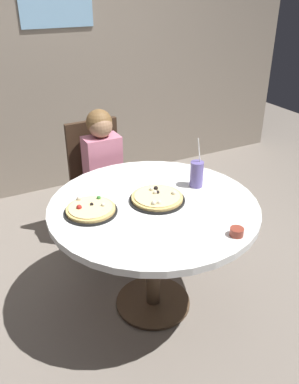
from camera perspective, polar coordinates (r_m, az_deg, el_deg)
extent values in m
plane|color=slate|center=(2.69, 0.51, -15.65)|extent=(8.00, 8.00, 0.00)
cube|color=gray|center=(3.82, -14.47, 21.18)|extent=(5.20, 0.12, 2.90)
cylinder|color=white|center=(2.25, 0.59, -2.11)|extent=(1.19, 1.19, 0.04)
cylinder|color=#4C3826|center=(2.45, 0.55, -9.49)|extent=(0.09, 0.09, 0.69)
cylinder|color=#4C3826|center=(2.68, 0.51, -15.50)|extent=(0.48, 0.48, 0.02)
cube|color=#382619|center=(3.04, -6.63, -0.14)|extent=(0.41, 0.41, 0.04)
cube|color=#382619|center=(3.08, -8.18, 5.52)|extent=(0.40, 0.05, 0.52)
cylinder|color=#382619|center=(2.97, -8.18, -6.07)|extent=(0.04, 0.04, 0.41)
cylinder|color=#382619|center=(3.08, -2.26, -4.43)|extent=(0.04, 0.04, 0.41)
cylinder|color=#382619|center=(3.25, -10.34, -3.05)|extent=(0.04, 0.04, 0.41)
cylinder|color=#382619|center=(3.34, -4.85, -1.65)|extent=(0.04, 0.04, 0.41)
cube|color=#3F4766|center=(3.02, -5.26, -4.84)|extent=(0.24, 0.32, 0.45)
cube|color=#CC728C|center=(2.92, -6.75, 3.85)|extent=(0.26, 0.16, 0.44)
sphere|color=#997051|center=(2.81, -7.09, 9.43)|extent=(0.17, 0.17, 0.17)
sphere|color=brown|center=(2.82, -7.27, 9.92)|extent=(0.18, 0.18, 0.18)
cylinder|color=black|center=(2.26, 1.10, -1.13)|extent=(0.32, 0.32, 0.01)
cylinder|color=#D8B266|center=(2.26, 1.10, -0.82)|extent=(0.29, 0.29, 0.02)
cylinder|color=beige|center=(2.25, 1.11, -0.57)|extent=(0.26, 0.26, 0.01)
sphere|color=beige|center=(2.27, 3.51, -0.14)|extent=(0.03, 0.03, 0.03)
sphere|color=beige|center=(2.17, 1.36, -1.54)|extent=(0.03, 0.03, 0.03)
sphere|color=black|center=(2.27, 1.16, -0.03)|extent=(0.02, 0.02, 0.02)
sphere|color=black|center=(2.32, 0.92, 0.55)|extent=(0.03, 0.03, 0.03)
sphere|color=beige|center=(2.31, 0.29, 0.40)|extent=(0.03, 0.03, 0.03)
sphere|color=beige|center=(2.27, 0.81, -0.06)|extent=(0.03, 0.03, 0.03)
sphere|color=beige|center=(2.16, 0.63, -1.62)|extent=(0.03, 0.03, 0.03)
cylinder|color=black|center=(2.17, -8.43, -2.78)|extent=(0.29, 0.29, 0.01)
cylinder|color=#D8B266|center=(2.17, -8.46, -2.46)|extent=(0.27, 0.27, 0.02)
cylinder|color=beige|center=(2.16, -8.48, -2.21)|extent=(0.24, 0.24, 0.01)
sphere|color=beige|center=(2.16, -6.69, -1.85)|extent=(0.02, 0.02, 0.02)
sphere|color=black|center=(2.18, -8.31, -1.75)|extent=(0.02, 0.02, 0.02)
sphere|color=beige|center=(2.24, -10.11, -0.93)|extent=(0.03, 0.03, 0.03)
sphere|color=#387F33|center=(2.23, -7.31, -0.83)|extent=(0.02, 0.02, 0.02)
sphere|color=#B2231E|center=(2.16, -10.09, -2.17)|extent=(0.03, 0.03, 0.03)
cylinder|color=#6659A5|center=(2.41, 6.80, 2.56)|extent=(0.08, 0.08, 0.16)
cylinder|color=white|center=(2.37, 7.21, 5.19)|extent=(0.03, 0.03, 0.22)
cylinder|color=brown|center=(2.01, 12.44, -5.63)|extent=(0.07, 0.07, 0.04)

